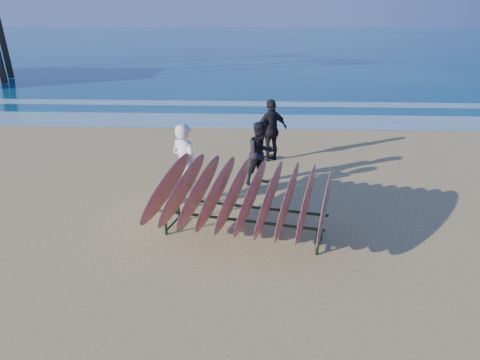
{
  "coord_description": "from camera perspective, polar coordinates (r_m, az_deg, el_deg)",
  "views": [
    {
      "loc": [
        0.43,
        -8.0,
        4.22
      ],
      "look_at": [
        0.0,
        0.8,
        0.95
      ],
      "focal_mm": 35.0,
      "sensor_mm": 36.0,
      "label": 1
    }
  ],
  "objects": [
    {
      "name": "ground",
      "position": [
        9.05,
        -0.25,
        -7.42
      ],
      "size": [
        120.0,
        120.0,
        0.0
      ],
      "primitive_type": "plane",
      "color": "tan",
      "rests_on": "ground"
    },
    {
      "name": "ocean",
      "position": [
        63.14,
        2.52,
        16.54
      ],
      "size": [
        160.0,
        160.0,
        0.0
      ],
      "primitive_type": "plane",
      "color": "navy",
      "rests_on": "ground"
    },
    {
      "name": "foam_near",
      "position": [
        18.49,
        1.41,
        7.2
      ],
      "size": [
        160.0,
        160.0,
        0.0
      ],
      "primitive_type": "plane",
      "color": "white",
      "rests_on": "ground"
    },
    {
      "name": "foam_far",
      "position": [
        21.91,
        1.65,
        9.29
      ],
      "size": [
        160.0,
        160.0,
        0.0
      ],
      "primitive_type": "plane",
      "color": "white",
      "rests_on": "ground"
    },
    {
      "name": "surfboard_rack",
      "position": [
        8.84,
        0.36,
        -1.77
      ],
      "size": [
        3.65,
        3.19,
        1.44
      ],
      "rotation": [
        0.0,
        0.0,
        -0.22
      ],
      "color": "black",
      "rests_on": "ground"
    },
    {
      "name": "person_white",
      "position": [
        10.39,
        -6.74,
        1.82
      ],
      "size": [
        0.82,
        0.76,
        1.88
      ],
      "primitive_type": "imported",
      "rotation": [
        0.0,
        0.0,
        2.53
      ],
      "color": "white",
      "rests_on": "ground"
    },
    {
      "name": "person_dark_a",
      "position": [
        11.6,
        2.53,
        3.22
      ],
      "size": [
        0.98,
        0.92,
        1.6
      ],
      "primitive_type": "imported",
      "rotation": [
        0.0,
        0.0,
        0.54
      ],
      "color": "black",
      "rests_on": "ground"
    },
    {
      "name": "person_dark_b",
      "position": [
        13.52,
        3.84,
        6.08
      ],
      "size": [
        1.11,
        0.94,
        1.79
      ],
      "primitive_type": "imported",
      "rotation": [
        0.0,
        0.0,
        3.72
      ],
      "color": "black",
      "rests_on": "ground"
    }
  ]
}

